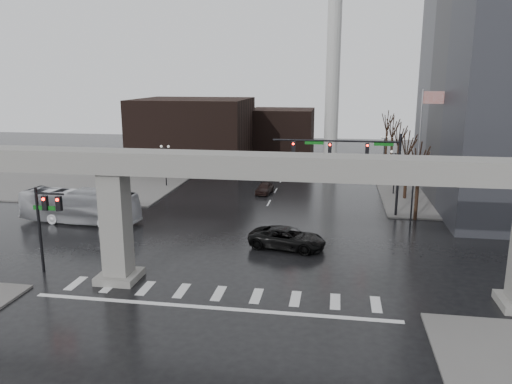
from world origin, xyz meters
The scene contains 24 objects.
ground centered at (0.00, 0.00, 0.00)m, with size 160.00×160.00×0.00m, color black.
sidewalk_ne centered at (26.00, 36.00, 0.07)m, with size 28.00×36.00×0.15m, color #62605D.
sidewalk_nw centered at (-26.00, 36.00, 0.07)m, with size 28.00×36.00×0.15m, color #62605D.
elevated_guideway centered at (1.26, 0.00, 6.88)m, with size 48.00×2.60×8.70m.
building_far_left centered at (-14.00, 42.00, 5.00)m, with size 16.00×14.00×10.00m, color black.
building_far_mid centered at (-2.00, 52.00, 4.00)m, with size 10.00×10.00×8.00m, color black.
smokestack centered at (6.00, 46.00, 13.35)m, with size 3.60×3.60×30.00m.
signal_mast_arm centered at (8.99, 18.80, 5.83)m, with size 12.12×0.43×8.00m.
signal_left_pole centered at (-12.25, 0.50, 4.07)m, with size 2.30×0.30×6.00m.
flagpole_assembly centered at (15.29, 22.00, 7.53)m, with size 2.06×0.12×12.00m.
lamp_right_0 centered at (13.50, 14.00, 3.47)m, with size 1.22×0.32×5.11m.
lamp_right_1 centered at (13.50, 28.00, 3.47)m, with size 1.22×0.32×5.11m.
lamp_right_2 centered at (13.50, 42.00, 3.47)m, with size 1.22×0.32×5.11m.
lamp_left_0 centered at (-13.50, 14.00, 3.47)m, with size 1.22×0.32×5.11m.
lamp_left_1 centered at (-13.50, 28.00, 3.47)m, with size 1.22×0.32×5.11m.
lamp_left_2 centered at (-13.50, 42.00, 3.47)m, with size 1.22×0.32×5.11m.
tree_right_0 centered at (14.53, 18.02, 2.79)m, with size 1.09×1.58×7.50m.
tree_right_1 centered at (14.53, 26.02, 2.85)m, with size 1.09×1.61×7.67m.
tree_right_2 centered at (14.53, 34.02, 2.91)m, with size 1.10×1.63×7.85m.
tree_right_3 centered at (14.53, 42.02, 2.98)m, with size 1.11×1.66×8.02m.
tree_right_4 centered at (14.53, 50.02, 3.04)m, with size 1.12×1.69×8.19m.
pickup_truck centered at (3.39, 8.02, 0.83)m, with size 2.77×6.00×1.67m, color black.
city_bus centered at (-16.20, 12.00, 1.56)m, with size 2.63×11.23×3.13m, color silver.
far_car centered at (-1.09, 26.29, 0.65)m, with size 1.53×3.81×1.30m, color black.
Camera 1 is at (6.96, -29.12, 13.25)m, focal length 35.00 mm.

